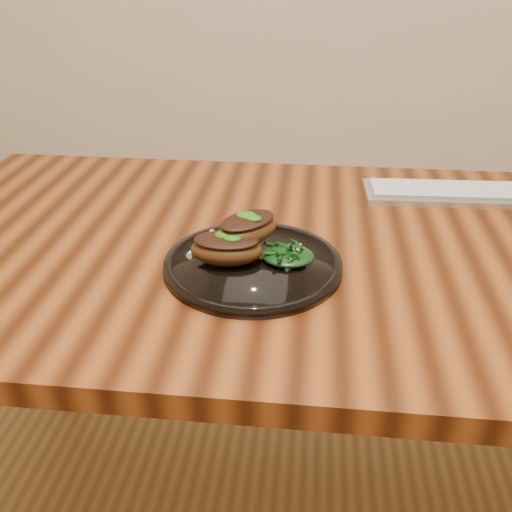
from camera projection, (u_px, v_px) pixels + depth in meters
The scene contains 7 objects.
desk at pixel (335, 285), 1.03m from camera, with size 1.60×0.80×0.75m.
plate at pixel (253, 264), 0.92m from camera, with size 0.29×0.29×0.02m.
lamb_chop_front at pixel (226, 248), 0.90m from camera, with size 0.12×0.08×0.05m.
lamb_chop_back at pixel (247, 228), 0.92m from camera, with size 0.13×0.13×0.05m.
herb_smear at pixel (236, 240), 0.97m from camera, with size 0.09×0.06×0.01m, color #144807.
greens_heap at pixel (288, 253), 0.91m from camera, with size 0.08×0.08×0.03m.
keyboard at pixel (461, 193), 1.17m from camera, with size 0.40×0.13×0.02m.
Camera 1 is at (-0.05, -0.89, 1.22)m, focal length 40.00 mm.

